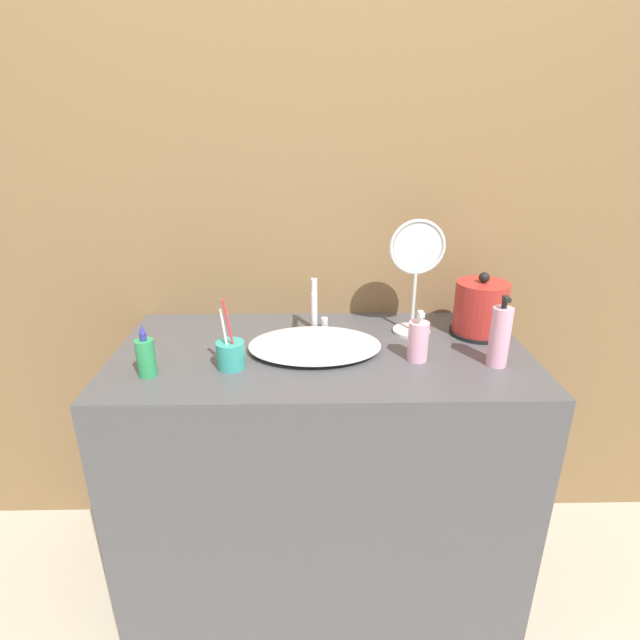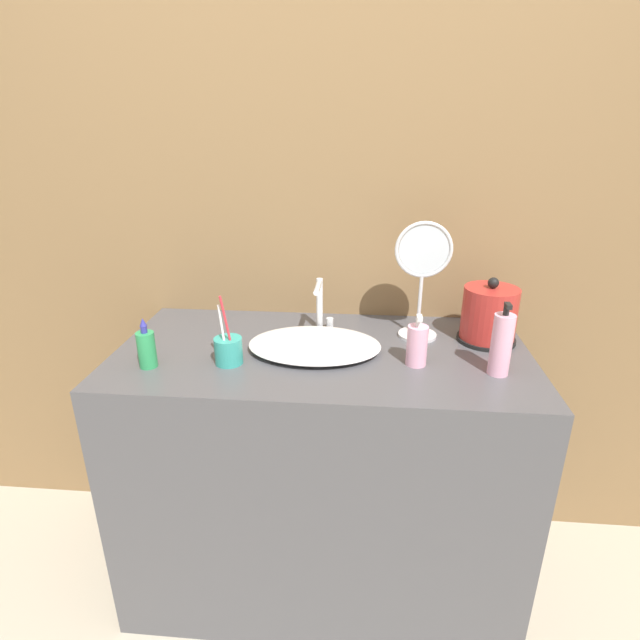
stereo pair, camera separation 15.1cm
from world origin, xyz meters
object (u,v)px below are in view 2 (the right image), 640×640
faucet (321,303)px  vanity_mirror (422,273)px  toothbrush_cup (228,350)px  mouthwash_bottle (501,344)px  lotion_bottle (417,345)px  shampoo_bottle (147,348)px  electric_kettle (489,316)px

faucet → vanity_mirror: 0.34m
toothbrush_cup → mouthwash_bottle: toothbrush_cup is taller
lotion_bottle → shampoo_bottle: size_ratio=1.04×
lotion_bottle → shampoo_bottle: bearing=-173.9°
electric_kettle → lotion_bottle: bearing=-141.6°
electric_kettle → lotion_bottle: (-0.24, -0.19, -0.02)m
electric_kettle → mouthwash_bottle: size_ratio=1.00×
electric_kettle → toothbrush_cup: bearing=-163.6°
mouthwash_bottle → electric_kettle: bearing=85.7°
lotion_bottle → mouthwash_bottle: 0.23m
faucet → toothbrush_cup: 0.37m
toothbrush_cup → shampoo_bottle: bearing=-169.4°
lotion_bottle → vanity_mirror: (0.02, 0.21, 0.15)m
lotion_bottle → vanity_mirror: bearing=83.6°
electric_kettle → faucet: bearing=176.2°
electric_kettle → toothbrush_cup: same height
toothbrush_cup → lotion_bottle: size_ratio=1.37×
mouthwash_bottle → lotion_bottle: bearing=170.4°
mouthwash_bottle → toothbrush_cup: bearing=-179.9°
electric_kettle → mouthwash_bottle: 0.23m
electric_kettle → toothbrush_cup: (-0.79, -0.23, -0.04)m
electric_kettle → vanity_mirror: (-0.22, 0.02, 0.13)m
lotion_bottle → vanity_mirror: size_ratio=0.41×
faucet → shampoo_bottle: 0.57m
electric_kettle → shampoo_bottle: (-1.01, -0.27, -0.03)m
faucet → mouthwash_bottle: bearing=-26.9°
faucet → electric_kettle: size_ratio=0.84×
lotion_bottle → vanity_mirror: 0.26m
faucet → vanity_mirror: size_ratio=0.47×
toothbrush_cup → mouthwash_bottle: size_ratio=1.00×
lotion_bottle → shampoo_bottle: (-0.77, -0.08, -0.00)m
lotion_bottle → faucet: bearing=142.7°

